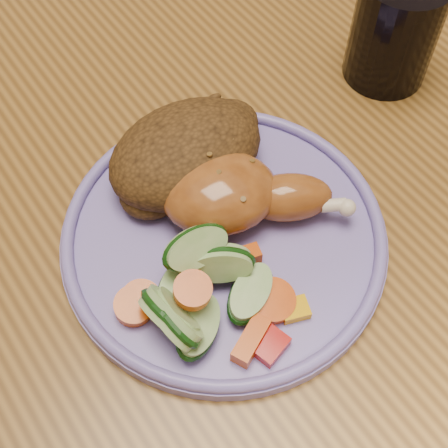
% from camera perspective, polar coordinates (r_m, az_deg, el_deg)
% --- Properties ---
extents(ground, '(4.00, 4.00, 0.00)m').
position_cam_1_polar(ground, '(1.24, -2.03, -13.30)').
color(ground, '#55391D').
rests_on(ground, ground).
extents(dining_table, '(0.90, 1.40, 0.75)m').
position_cam_1_polar(dining_table, '(0.65, -3.81, 5.91)').
color(dining_table, brown).
rests_on(dining_table, ground).
extents(plate, '(0.25, 0.25, 0.01)m').
position_cam_1_polar(plate, '(0.49, -0.00, -1.30)').
color(plate, '#7062B0').
rests_on(plate, dining_table).
extents(plate_rim, '(0.25, 0.25, 0.01)m').
position_cam_1_polar(plate_rim, '(0.48, -0.00, -0.63)').
color(plate_rim, '#7062B0').
rests_on(plate_rim, plate).
extents(chicken_leg, '(0.14, 0.12, 0.05)m').
position_cam_1_polar(chicken_leg, '(0.48, 1.14, 2.77)').
color(chicken_leg, brown).
rests_on(chicken_leg, plate).
extents(rice_pilaf, '(0.14, 0.10, 0.06)m').
position_cam_1_polar(rice_pilaf, '(0.50, -3.29, 6.56)').
color(rice_pilaf, '#462C11').
rests_on(rice_pilaf, plate).
extents(vegetable_pile, '(0.12, 0.12, 0.06)m').
position_cam_1_polar(vegetable_pile, '(0.44, -2.13, -6.53)').
color(vegetable_pile, '#A50A05').
rests_on(vegetable_pile, plate).
extents(drinking_glass, '(0.08, 0.08, 0.10)m').
position_cam_1_polar(drinking_glass, '(0.60, 15.36, 16.80)').
color(drinking_glass, black).
rests_on(drinking_glass, dining_table).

